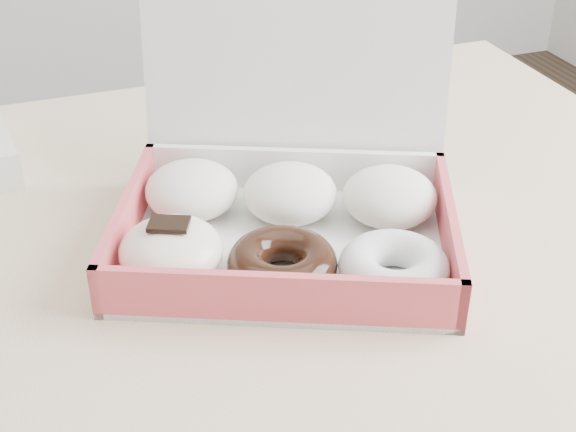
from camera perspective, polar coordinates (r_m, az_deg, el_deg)
name	(u,v)px	position (r m, az deg, el deg)	size (l,w,h in m)	color
table	(189,298)	(0.87, -7.08, -5.82)	(1.20, 0.80, 0.75)	tan
donut_box	(284,208)	(0.79, -0.27, 0.55)	(0.40, 0.38, 0.23)	white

